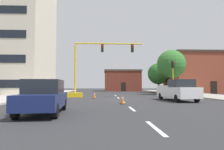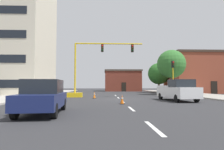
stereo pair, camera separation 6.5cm
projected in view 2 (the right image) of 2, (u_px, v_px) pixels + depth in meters
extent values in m
plane|color=#2D2D30|center=(120.00, 99.00, 20.65)|extent=(160.00, 160.00, 0.00)
cube|color=#B2ADA3|center=(30.00, 95.00, 28.13)|extent=(6.00, 56.00, 0.14)
cube|color=#9E998E|center=(198.00, 95.00, 29.14)|extent=(6.00, 56.00, 0.14)
cube|color=silver|center=(154.00, 128.00, 6.68)|extent=(0.16, 2.40, 0.01)
cube|color=silver|center=(131.00, 109.00, 12.17)|extent=(0.16, 2.40, 0.01)
cube|color=silver|center=(123.00, 102.00, 17.66)|extent=(0.16, 2.40, 0.01)
cube|color=silver|center=(118.00, 98.00, 23.14)|extent=(0.16, 2.40, 0.01)
cube|color=silver|center=(116.00, 95.00, 28.63)|extent=(0.16, 2.40, 0.01)
cube|color=beige|center=(9.00, 33.00, 32.38)|extent=(12.76, 11.88, 20.10)
cube|color=brown|center=(122.00, 81.00, 51.74)|extent=(9.00, 7.72, 5.01)
cube|color=#4C4238|center=(122.00, 71.00, 51.89)|extent=(9.30, 8.02, 0.40)
cube|color=black|center=(124.00, 87.00, 47.79)|extent=(1.10, 0.06, 2.20)
cube|color=brown|center=(201.00, 74.00, 38.47)|extent=(12.22, 8.88, 7.28)
cube|color=#3D2D23|center=(201.00, 55.00, 38.68)|extent=(12.52, 9.18, 0.40)
cube|color=black|center=(214.00, 88.00, 33.88)|extent=(1.10, 0.06, 2.20)
cube|color=yellow|center=(75.00, 95.00, 24.46)|extent=(1.80, 1.20, 0.55)
cylinder|color=yellow|center=(75.00, 68.00, 24.64)|extent=(0.20, 0.20, 6.20)
cylinder|color=yellow|center=(109.00, 44.00, 24.98)|extent=(8.49, 0.16, 0.16)
cube|color=black|center=(102.00, 48.00, 24.91)|extent=(0.32, 0.36, 0.95)
sphere|color=red|center=(102.00, 46.00, 24.74)|extent=(0.20, 0.20, 0.20)
sphere|color=#38280A|center=(102.00, 48.00, 24.72)|extent=(0.20, 0.20, 0.20)
sphere|color=black|center=(102.00, 50.00, 24.71)|extent=(0.20, 0.20, 0.20)
cube|color=black|center=(132.00, 48.00, 25.07)|extent=(0.32, 0.36, 0.95)
sphere|color=red|center=(133.00, 46.00, 24.90)|extent=(0.20, 0.20, 0.20)
sphere|color=#38280A|center=(133.00, 48.00, 24.88)|extent=(0.20, 0.20, 0.20)
sphere|color=black|center=(133.00, 50.00, 24.87)|extent=(0.20, 0.20, 0.20)
cylinder|color=yellow|center=(173.00, 78.00, 26.72)|extent=(0.14, 0.14, 4.80)
cube|color=black|center=(173.00, 64.00, 26.82)|extent=(0.32, 0.36, 0.95)
sphere|color=red|center=(173.00, 62.00, 26.64)|extent=(0.20, 0.20, 0.20)
sphere|color=#38280A|center=(173.00, 64.00, 26.63)|extent=(0.20, 0.20, 0.20)
sphere|color=black|center=(173.00, 66.00, 26.61)|extent=(0.20, 0.20, 0.20)
cylinder|color=brown|center=(159.00, 87.00, 40.33)|extent=(0.36, 0.36, 2.23)
sphere|color=#286023|center=(159.00, 74.00, 40.48)|extent=(4.40, 4.40, 4.40)
cylinder|color=brown|center=(172.00, 85.00, 30.57)|extent=(0.36, 0.36, 3.15)
sphere|color=#33702D|center=(171.00, 64.00, 30.74)|extent=(4.40, 4.40, 4.40)
cube|color=white|center=(177.00, 92.00, 18.68)|extent=(2.46, 5.55, 0.95)
cube|color=#1E2328|center=(181.00, 83.00, 17.84)|extent=(1.99, 1.95, 0.70)
cube|color=white|center=(171.00, 86.00, 19.89)|extent=(2.24, 2.97, 0.16)
cylinder|color=black|center=(197.00, 98.00, 16.95)|extent=(0.28, 0.70, 0.68)
cylinder|color=black|center=(177.00, 98.00, 16.72)|extent=(0.28, 0.70, 0.68)
cylinder|color=black|center=(177.00, 96.00, 20.59)|extent=(0.28, 0.70, 0.68)
cylinder|color=black|center=(161.00, 96.00, 20.36)|extent=(0.28, 0.70, 0.68)
cube|color=navy|center=(43.00, 100.00, 10.01)|extent=(2.19, 4.63, 0.70)
cube|color=#1E2328|center=(44.00, 87.00, 10.14)|extent=(1.87, 2.42, 0.70)
cylinder|color=black|center=(34.00, 105.00, 11.41)|extent=(0.27, 0.69, 0.68)
cylinder|color=black|center=(63.00, 104.00, 11.60)|extent=(0.27, 0.69, 0.68)
cylinder|color=black|center=(15.00, 111.00, 8.38)|extent=(0.27, 0.69, 0.68)
cylinder|color=black|center=(54.00, 111.00, 8.57)|extent=(0.27, 0.69, 0.68)
cube|color=black|center=(122.00, 104.00, 15.28)|extent=(0.36, 0.36, 0.04)
cone|color=orange|center=(122.00, 99.00, 15.30)|extent=(0.28, 0.28, 0.68)
cylinder|color=white|center=(122.00, 98.00, 15.30)|extent=(0.19, 0.19, 0.08)
cube|color=black|center=(94.00, 98.00, 22.05)|extent=(0.36, 0.36, 0.04)
cone|color=orange|center=(94.00, 95.00, 22.07)|extent=(0.28, 0.28, 0.70)
cylinder|color=white|center=(94.00, 94.00, 22.07)|extent=(0.19, 0.19, 0.08)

